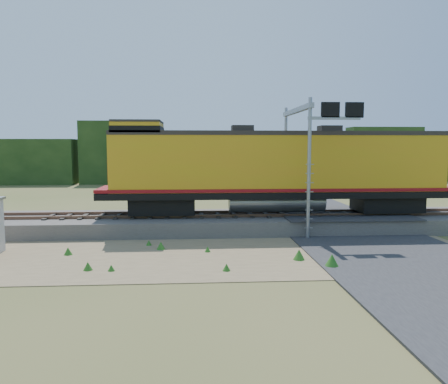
{
  "coord_description": "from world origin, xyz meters",
  "views": [
    {
      "loc": [
        -1.21,
        -17.7,
        4.54
      ],
      "look_at": [
        0.15,
        3.0,
        2.4
      ],
      "focal_mm": 35.0,
      "sensor_mm": 36.0,
      "label": 1
    }
  ],
  "objects": [
    {
      "name": "ground",
      "position": [
        0.0,
        0.0,
        0.0
      ],
      "size": [
        140.0,
        140.0,
        0.0
      ],
      "primitive_type": "plane",
      "color": "#475123",
      "rests_on": "ground"
    },
    {
      "name": "ballast",
      "position": [
        0.0,
        6.0,
        0.4
      ],
      "size": [
        70.0,
        5.0,
        0.8
      ],
      "primitive_type": "cube",
      "color": "slate",
      "rests_on": "ground"
    },
    {
      "name": "rails",
      "position": [
        0.0,
        6.0,
        0.88
      ],
      "size": [
        70.0,
        1.54,
        0.16
      ],
      "color": "brown",
      "rests_on": "ballast"
    },
    {
      "name": "dirt_shoulder",
      "position": [
        -2.0,
        0.5,
        0.01
      ],
      "size": [
        26.0,
        8.0,
        0.03
      ],
      "primitive_type": "cube",
      "color": "#8C7754",
      "rests_on": "ground"
    },
    {
      "name": "road",
      "position": [
        7.0,
        0.74,
        0.09
      ],
      "size": [
        7.0,
        66.0,
        0.86
      ],
      "color": "#38383A",
      "rests_on": "ground"
    },
    {
      "name": "tree_line_north",
      "position": [
        0.0,
        38.0,
        3.07
      ],
      "size": [
        130.0,
        3.0,
        6.5
      ],
      "color": "#1B3413",
      "rests_on": "ground"
    },
    {
      "name": "weed_clumps",
      "position": [
        -3.5,
        0.1,
        0.0
      ],
      "size": [
        15.0,
        6.2,
        0.56
      ],
      "primitive_type": null,
      "color": "#2C691E",
      "rests_on": "ground"
    },
    {
      "name": "locomotive",
      "position": [
        2.98,
        6.0,
        3.41
      ],
      "size": [
        19.24,
        2.93,
        4.96
      ],
      "color": "black",
      "rests_on": "rails"
    },
    {
      "name": "signal_gantry",
      "position": [
        4.66,
        5.34,
        5.2
      ],
      "size": [
        2.74,
        6.2,
        6.92
      ],
      "color": "gray",
      "rests_on": "ground"
    }
  ]
}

